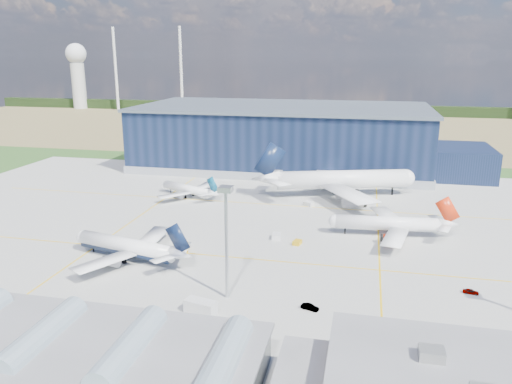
% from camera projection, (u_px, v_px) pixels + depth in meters
% --- Properties ---
extents(ground, '(600.00, 600.00, 0.00)m').
position_uv_depth(ground, '(222.00, 241.00, 130.06)').
color(ground, '#264C1C').
rests_on(ground, ground).
extents(apron, '(220.00, 160.00, 0.08)m').
position_uv_depth(apron, '(232.00, 228.00, 139.46)').
color(apron, '#A8A9A3').
rests_on(apron, ground).
extents(farmland, '(600.00, 220.00, 0.01)m').
position_uv_depth(farmland, '(313.00, 127.00, 337.11)').
color(farmland, '#927D4E').
rests_on(farmland, ground).
extents(treeline, '(600.00, 8.00, 8.00)m').
position_uv_depth(treeline, '(324.00, 109.00, 411.34)').
color(treeline, black).
rests_on(treeline, ground).
extents(horizon_dressing, '(440.20, 18.00, 70.00)m').
position_uv_depth(horizon_dressing, '(106.00, 70.00, 438.13)').
color(horizon_dressing, silver).
rests_on(horizon_dressing, ground).
extents(hangar, '(145.00, 62.00, 26.10)m').
position_uv_depth(hangar, '(289.00, 139.00, 215.61)').
color(hangar, '#0F1A32').
rests_on(hangar, ground).
extents(glass_concourse, '(78.00, 23.00, 8.60)m').
position_uv_depth(glass_concourse, '(66.00, 356.00, 73.96)').
color(glass_concourse, black).
rests_on(glass_concourse, ground).
extents(light_mast_center, '(2.60, 2.60, 23.00)m').
position_uv_depth(light_mast_center, '(226.00, 225.00, 95.64)').
color(light_mast_center, '#B3B6BB').
rests_on(light_mast_center, ground).
extents(airliner_navy, '(39.95, 39.40, 10.90)m').
position_uv_depth(airliner_navy, '(126.00, 238.00, 116.82)').
color(airliner_navy, white).
rests_on(airliner_navy, ground).
extents(airliner_red, '(37.19, 36.50, 11.26)m').
position_uv_depth(airliner_red, '(387.00, 216.00, 132.01)').
color(airliner_red, white).
rests_on(airliner_red, ground).
extents(airliner_widebody, '(70.63, 69.82, 18.49)m').
position_uv_depth(airliner_widebody, '(343.00, 170.00, 168.71)').
color(airliner_widebody, white).
rests_on(airliner_widebody, ground).
extents(airliner_regional, '(34.61, 34.32, 8.58)m').
position_uv_depth(airliner_regional, '(187.00, 185.00, 169.36)').
color(airliner_regional, white).
rests_on(airliner_regional, ground).
extents(gse_tug_a, '(3.40, 4.27, 1.55)m').
position_uv_depth(gse_tug_a, '(183.00, 247.00, 123.75)').
color(gse_tug_a, gold).
rests_on(gse_tug_a, ground).
extents(gse_tug_b, '(2.34, 2.98, 1.14)m').
position_uv_depth(gse_tug_b, '(297.00, 243.00, 127.39)').
color(gse_tug_b, gold).
rests_on(gse_tug_b, ground).
extents(gse_van_a, '(6.47, 3.94, 2.63)m').
position_uv_depth(gse_van_a, '(201.00, 307.00, 93.26)').
color(gse_van_a, silver).
rests_on(gse_van_a, ground).
extents(gse_cart_a, '(2.62, 3.60, 1.46)m').
position_uv_depth(gse_cart_a, '(277.00, 236.00, 131.31)').
color(gse_cart_a, silver).
rests_on(gse_cart_a, ground).
extents(gse_cart_b, '(3.96, 3.67, 1.43)m').
position_uv_depth(gse_cart_b, '(309.00, 204.00, 160.04)').
color(gse_cart_b, silver).
rests_on(gse_cart_b, ground).
extents(car_a, '(3.21, 1.66, 1.04)m').
position_uv_depth(car_a, '(471.00, 292.00, 101.09)').
color(car_a, '#99999E').
rests_on(car_a, ground).
extents(car_b, '(3.68, 2.23, 1.15)m').
position_uv_depth(car_b, '(310.00, 307.00, 94.71)').
color(car_b, '#99999E').
rests_on(car_b, ground).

